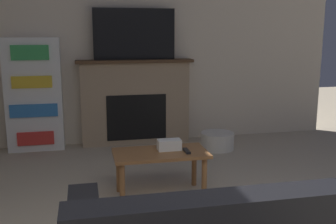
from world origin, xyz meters
name	(u,v)px	position (x,y,z in m)	size (l,w,h in m)	color
wall_back	(147,45)	(0.00, 4.52, 1.35)	(5.40, 0.06, 2.70)	beige
fireplace	(135,102)	(-0.19, 4.37, 0.59)	(1.57, 0.28, 1.16)	tan
tv	(135,34)	(-0.19, 4.35, 1.50)	(1.09, 0.03, 0.67)	black
coffee_table	(160,159)	(-0.20, 2.53, 0.36)	(0.88, 0.46, 0.43)	brown
tissue_box	(169,145)	(-0.11, 2.57, 0.48)	(0.22, 0.12, 0.10)	white
remote_control	(187,151)	(0.03, 2.46, 0.44)	(0.04, 0.15, 0.02)	black
bookshelf	(34,95)	(-1.51, 4.35, 0.73)	(0.70, 0.29, 1.46)	white
storage_basket	(217,141)	(0.83, 3.85, 0.11)	(0.44, 0.44, 0.22)	silver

